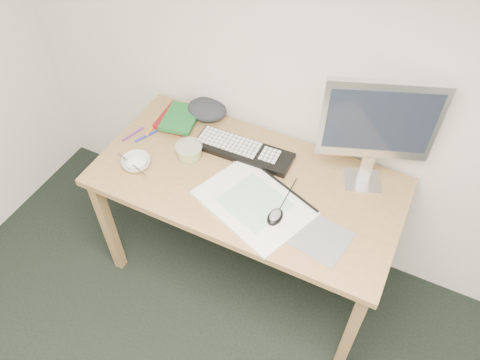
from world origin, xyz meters
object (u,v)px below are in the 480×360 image
Objects in this scene: sketchpad at (254,203)px; keyboard at (244,151)px; rice_bowl at (136,163)px; desk at (247,191)px; monitor at (379,124)px.

sketchpad is 0.32m from keyboard.
keyboard is (-0.18, 0.26, 0.01)m from sketchpad.
desk is at bearing 16.90° from rice_bowl.
keyboard is 0.65m from monitor.
monitor is (0.38, 0.34, 0.33)m from sketchpad.
rice_bowl is at bearing -145.13° from keyboard.
monitor is 1.09m from rice_bowl.
desk is 2.98× the size of sketchpad.
sketchpad reaches higher than desk.
desk is 0.53m from rice_bowl.
keyboard is 3.52× the size of rice_bowl.
monitor reaches higher than keyboard.
desk is 0.67m from monitor.
sketchpad is 0.99× the size of keyboard.
keyboard is at bearing 167.19° from monitor.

